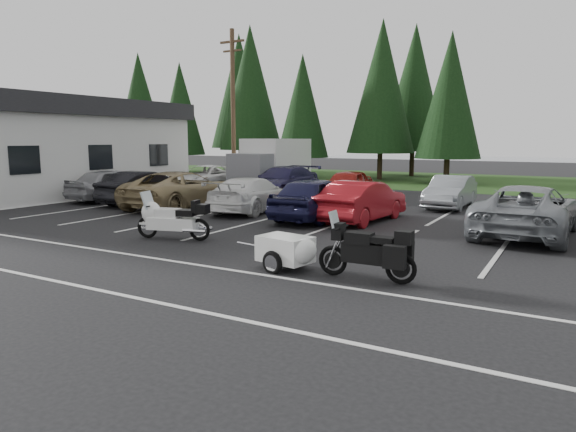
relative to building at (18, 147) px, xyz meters
The scene contains 29 objects.
ground 18.60m from the building, 12.53° to the right, with size 120.00×120.00×0.00m, color black.
grass_strip 27.02m from the building, 48.01° to the left, with size 80.00×16.00×0.01m, color #1E3D13.
lake_water 55.60m from the building, 66.67° to the left, with size 70.00×50.00×0.02m, color slate.
building is the anchor object (origin of this frame).
utility_pole 11.53m from the building, 45.00° to the left, with size 1.60×0.26×9.00m.
box_truck 13.16m from the building, 40.36° to the left, with size 2.40×5.60×2.90m, color silver, non-canonical shape.
stall_markings 18.28m from the building, ahead, with size 32.00×16.00×0.01m, color silver.
conifer_0 21.37m from the building, 118.39° to the left, with size 4.58×4.58×10.66m.
conifer_1 17.90m from the building, 103.09° to the left, with size 3.96×3.96×9.22m.
conifer_2 19.43m from the building, 83.93° to the left, with size 5.10×5.10×11.89m.
conifer_3 19.16m from the building, 66.68° to the left, with size 3.87×3.87×9.02m.
conifer_4 23.30m from the building, 55.48° to the left, with size 4.80×4.80×11.17m.
conifer_5 25.37m from the building, 44.36° to the left, with size 4.14×4.14×9.63m.
conifer_back_a 23.57m from the building, 94.97° to the left, with size 5.28×5.28×12.30m.
conifer_back_b 27.69m from the building, 59.22° to the left, with size 4.97×4.97×11.58m.
car_near_0 6.64m from the building, ahead, with size 1.80×4.48×1.53m, color #99999D.
car_near_1 8.89m from the building, ahead, with size 1.55×4.45×1.47m, color black.
car_near_2 11.11m from the building, ahead, with size 2.57×5.57×1.55m, color #907C53.
car_near_3 14.35m from the building, ahead, with size 1.93×4.76×1.38m, color white.
car_near_4 17.44m from the building, ahead, with size 1.84×4.58×1.56m, color #161637.
car_near_5 19.06m from the building, ahead, with size 1.52×4.37×1.44m, color maroon.
car_near_6 24.32m from the building, ahead, with size 2.52×5.47×1.52m, color gray.
car_far_0 9.76m from the building, 40.58° to the left, with size 2.37×5.14×1.43m, color white.
car_far_1 13.92m from the building, 24.04° to the left, with size 2.13×5.24×1.52m, color #1A173B.
car_far_2 17.16m from the building, 20.09° to the left, with size 1.71×4.25×1.45m, color maroon.
car_far_3 21.68m from the building, 15.10° to the left, with size 1.43×4.09×1.35m, color gray.
touring_motorcycle 16.49m from the building, 19.42° to the right, with size 2.53×0.78×1.40m, color white, non-canonical shape.
cargo_trailer 21.22m from the building, 18.86° to the right, with size 1.65×0.93×0.76m, color white, non-canonical shape.
adventure_motorcycle 22.93m from the building, 17.16° to the right, with size 2.33×0.81×1.42m, color black, non-canonical shape.
Camera 1 is at (7.54, -12.46, 2.87)m, focal length 32.00 mm.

